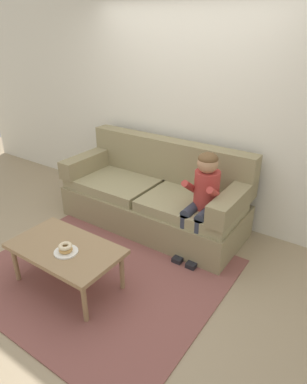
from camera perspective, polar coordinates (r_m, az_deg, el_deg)
ground at (r=3.64m, az=-5.86°, el=-11.32°), size 10.00×10.00×0.00m
wall_back at (r=4.13m, az=6.14°, el=14.72°), size 8.00×0.10×2.80m
area_rug at (r=3.49m, az=-8.56°, el=-13.23°), size 2.27×2.01×0.01m
couch at (r=4.09m, az=0.25°, el=-0.82°), size 2.19×0.90×0.99m
coffee_table at (r=3.20m, az=-14.55°, el=-9.54°), size 1.02×0.59×0.43m
person_child at (r=3.46m, az=8.30°, el=-0.49°), size 0.34×0.58×1.10m
plate at (r=3.09m, az=-14.47°, el=-9.71°), size 0.21×0.21×0.01m
donut at (r=3.08m, az=-14.53°, el=-9.33°), size 0.12×0.12×0.04m
donut_second at (r=3.06m, az=-14.60°, el=-8.78°), size 0.16×0.16×0.04m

